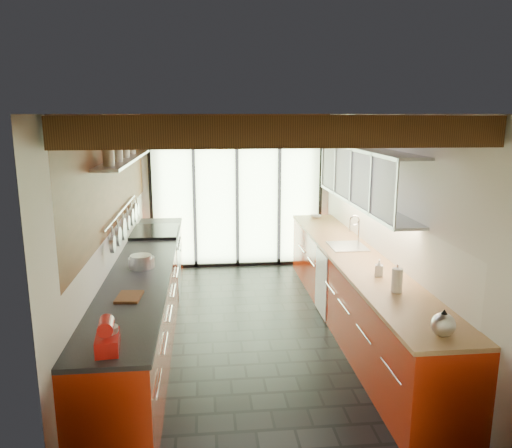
{
  "coord_description": "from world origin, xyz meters",
  "views": [
    {
      "loc": [
        -0.54,
        -5.68,
        2.6
      ],
      "look_at": [
        0.09,
        0.4,
        1.25
      ],
      "focal_mm": 35.0,
      "sensor_mm": 36.0,
      "label": 1
    }
  ],
  "objects_px": {
    "kettle": "(443,323)",
    "stand_mixer": "(108,337)",
    "paper_towel": "(397,281)",
    "soap_bottle": "(379,268)",
    "bowl": "(316,217)"
  },
  "relations": [
    {
      "from": "paper_towel",
      "to": "bowl",
      "type": "height_order",
      "value": "paper_towel"
    },
    {
      "from": "stand_mixer",
      "to": "paper_towel",
      "type": "bearing_deg",
      "value": 20.44
    },
    {
      "from": "paper_towel",
      "to": "bowl",
      "type": "bearing_deg",
      "value": 90.0
    },
    {
      "from": "paper_towel",
      "to": "bowl",
      "type": "distance_m",
      "value": 3.55
    },
    {
      "from": "kettle",
      "to": "stand_mixer",
      "type": "bearing_deg",
      "value": 179.84
    },
    {
      "from": "paper_towel",
      "to": "soap_bottle",
      "type": "height_order",
      "value": "paper_towel"
    },
    {
      "from": "paper_towel",
      "to": "soap_bottle",
      "type": "xyz_separation_m",
      "value": [
        0.0,
        0.5,
        -0.03
      ]
    },
    {
      "from": "kettle",
      "to": "bowl",
      "type": "xyz_separation_m",
      "value": [
        0.0,
        4.5,
        -0.07
      ]
    },
    {
      "from": "soap_bottle",
      "to": "bowl",
      "type": "distance_m",
      "value": 3.05
    },
    {
      "from": "kettle",
      "to": "soap_bottle",
      "type": "distance_m",
      "value": 1.45
    },
    {
      "from": "soap_bottle",
      "to": "kettle",
      "type": "bearing_deg",
      "value": -90.0
    },
    {
      "from": "kettle",
      "to": "bowl",
      "type": "height_order",
      "value": "kettle"
    },
    {
      "from": "stand_mixer",
      "to": "kettle",
      "type": "height_order",
      "value": "stand_mixer"
    },
    {
      "from": "paper_towel",
      "to": "soap_bottle",
      "type": "relative_size",
      "value": 1.53
    },
    {
      "from": "stand_mixer",
      "to": "bowl",
      "type": "distance_m",
      "value": 5.16
    }
  ]
}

